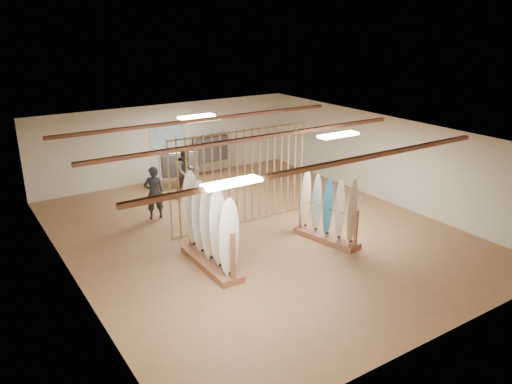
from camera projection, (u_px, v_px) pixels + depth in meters
floor at (256, 232)px, 14.10m from camera, size 12.00×12.00×0.00m
ceiling at (256, 135)px, 13.18m from camera, size 12.00×12.00×0.00m
wall_back at (167, 142)px, 18.39m from camera, size 12.00×0.00×12.00m
wall_front at (439, 274)px, 8.89m from camera, size 12.00×0.00×12.00m
wall_left at (67, 224)px, 11.07m from camera, size 0.00×12.00×12.00m
wall_right at (385, 159)px, 16.22m from camera, size 0.00×12.00×12.00m
ceiling_slats at (256, 138)px, 13.21m from camera, size 9.50×6.12×0.10m
light_panels at (256, 137)px, 13.20m from camera, size 1.20×0.35×0.06m
bamboo_partition at (241, 178)px, 14.27m from camera, size 4.45×0.05×2.78m
poster at (167, 137)px, 18.31m from camera, size 1.40×0.03×0.90m
rack_left at (210, 239)px, 11.92m from camera, size 0.61×2.26×2.15m
rack_right at (327, 219)px, 13.39m from camera, size 0.91×2.00×1.84m
clothing_rack_a at (179, 165)px, 17.33m from camera, size 1.26×0.55×1.37m
clothing_rack_b at (211, 149)px, 18.79m from camera, size 1.51×0.47×1.62m
shopper_a at (154, 189)px, 14.80m from camera, size 0.73×0.55×1.84m
shopper_b at (187, 169)px, 16.51m from camera, size 1.00×0.79×2.02m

